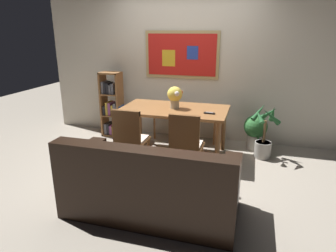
{
  "coord_description": "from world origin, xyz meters",
  "views": [
    {
      "loc": [
        1.15,
        -3.67,
        1.87
      ],
      "look_at": [
        0.09,
        -0.03,
        0.65
      ],
      "focal_mm": 31.83,
      "sensor_mm": 36.0,
      "label": 1
    }
  ],
  "objects_px": {
    "dining_table": "(174,114)",
    "leather_couch": "(150,187)",
    "dining_chair_near_right": "(186,142)",
    "dining_chair_far_left": "(167,107)",
    "dining_chair_near_left": "(130,136)",
    "potted_ivy": "(255,130)",
    "bookshelf": "(112,107)",
    "dining_chair_far_right": "(207,110)",
    "flower_vase": "(175,96)",
    "potted_palm": "(264,137)",
    "tv_remote": "(209,113)"
  },
  "relations": [
    {
      "from": "dining_chair_far_left",
      "to": "potted_ivy",
      "type": "distance_m",
      "value": 1.6
    },
    {
      "from": "dining_chair_near_left",
      "to": "bookshelf",
      "type": "relative_size",
      "value": 0.78
    },
    {
      "from": "dining_chair_far_left",
      "to": "leather_couch",
      "type": "distance_m",
      "value": 2.52
    },
    {
      "from": "leather_couch",
      "to": "dining_chair_near_left",
      "type": "bearing_deg",
      "value": 124.45
    },
    {
      "from": "dining_chair_far_right",
      "to": "flower_vase",
      "type": "height_order",
      "value": "flower_vase"
    },
    {
      "from": "potted_palm",
      "to": "potted_ivy",
      "type": "bearing_deg",
      "value": 111.98
    },
    {
      "from": "bookshelf",
      "to": "tv_remote",
      "type": "distance_m",
      "value": 2.03
    },
    {
      "from": "dining_chair_near_right",
      "to": "dining_chair_far_left",
      "type": "distance_m",
      "value": 1.78
    },
    {
      "from": "dining_chair_far_right",
      "to": "tv_remote",
      "type": "height_order",
      "value": "dining_chair_far_right"
    },
    {
      "from": "dining_chair_far_right",
      "to": "tv_remote",
      "type": "relative_size",
      "value": 5.74
    },
    {
      "from": "dining_chair_near_left",
      "to": "potted_palm",
      "type": "relative_size",
      "value": 1.08
    },
    {
      "from": "dining_chair_far_left",
      "to": "potted_ivy",
      "type": "relative_size",
      "value": 1.57
    },
    {
      "from": "dining_table",
      "to": "tv_remote",
      "type": "height_order",
      "value": "tv_remote"
    },
    {
      "from": "tv_remote",
      "to": "bookshelf",
      "type": "bearing_deg",
      "value": 158.96
    },
    {
      "from": "dining_table",
      "to": "dining_chair_near_right",
      "type": "bearing_deg",
      "value": -65.32
    },
    {
      "from": "dining_table",
      "to": "tv_remote",
      "type": "distance_m",
      "value": 0.59
    },
    {
      "from": "bookshelf",
      "to": "dining_table",
      "type": "bearing_deg",
      "value": -22.91
    },
    {
      "from": "leather_couch",
      "to": "flower_vase",
      "type": "distance_m",
      "value": 1.76
    },
    {
      "from": "potted_ivy",
      "to": "potted_palm",
      "type": "distance_m",
      "value": 0.34
    },
    {
      "from": "dining_chair_far_left",
      "to": "bookshelf",
      "type": "height_order",
      "value": "bookshelf"
    },
    {
      "from": "bookshelf",
      "to": "potted_palm",
      "type": "relative_size",
      "value": 1.38
    },
    {
      "from": "bookshelf",
      "to": "tv_remote",
      "type": "xyz_separation_m",
      "value": [
        1.89,
        -0.73,
        0.21
      ]
    },
    {
      "from": "dining_table",
      "to": "flower_vase",
      "type": "relative_size",
      "value": 4.84
    },
    {
      "from": "dining_chair_far_right",
      "to": "potted_palm",
      "type": "xyz_separation_m",
      "value": [
        0.96,
        -0.56,
        -0.21
      ]
    },
    {
      "from": "dining_chair_near_right",
      "to": "leather_couch",
      "type": "relative_size",
      "value": 0.51
    },
    {
      "from": "dining_chair_near_left",
      "to": "potted_ivy",
      "type": "bearing_deg",
      "value": 40.24
    },
    {
      "from": "dining_table",
      "to": "leather_couch",
      "type": "bearing_deg",
      "value": -83.76
    },
    {
      "from": "potted_ivy",
      "to": "potted_palm",
      "type": "xyz_separation_m",
      "value": [
        0.13,
        -0.32,
        0.0
      ]
    },
    {
      "from": "dining_table",
      "to": "leather_couch",
      "type": "distance_m",
      "value": 1.67
    },
    {
      "from": "dining_chair_near_right",
      "to": "bookshelf",
      "type": "relative_size",
      "value": 0.78
    },
    {
      "from": "dining_chair_far_right",
      "to": "potted_palm",
      "type": "distance_m",
      "value": 1.13
    },
    {
      "from": "leather_couch",
      "to": "tv_remote",
      "type": "height_order",
      "value": "leather_couch"
    },
    {
      "from": "dining_chair_near_left",
      "to": "dining_chair_near_right",
      "type": "distance_m",
      "value": 0.76
    },
    {
      "from": "dining_chair_near_right",
      "to": "dining_table",
      "type": "bearing_deg",
      "value": 114.68
    },
    {
      "from": "dining_chair_near_right",
      "to": "dining_chair_far_right",
      "type": "relative_size",
      "value": 1.0
    },
    {
      "from": "dining_chair_near_left",
      "to": "flower_vase",
      "type": "relative_size",
      "value": 2.76
    },
    {
      "from": "bookshelf",
      "to": "leather_couch",
      "type": "bearing_deg",
      "value": -55.47
    },
    {
      "from": "potted_ivy",
      "to": "bookshelf",
      "type": "bearing_deg",
      "value": -179.86
    },
    {
      "from": "dining_chair_far_right",
      "to": "leather_couch",
      "type": "distance_m",
      "value": 2.45
    },
    {
      "from": "dining_chair_far_right",
      "to": "bookshelf",
      "type": "height_order",
      "value": "bookshelf"
    },
    {
      "from": "bookshelf",
      "to": "potted_palm",
      "type": "distance_m",
      "value": 2.7
    },
    {
      "from": "dining_chair_near_right",
      "to": "flower_vase",
      "type": "distance_m",
      "value": 0.97
    },
    {
      "from": "bookshelf",
      "to": "flower_vase",
      "type": "xyz_separation_m",
      "value": [
        1.34,
        -0.55,
        0.39
      ]
    },
    {
      "from": "dining_chair_near_right",
      "to": "flower_vase",
      "type": "bearing_deg",
      "value": 113.96
    },
    {
      "from": "dining_table",
      "to": "dining_chair_far_right",
      "type": "relative_size",
      "value": 1.76
    },
    {
      "from": "dining_chair_far_left",
      "to": "flower_vase",
      "type": "relative_size",
      "value": 2.76
    },
    {
      "from": "dining_chair_near_left",
      "to": "leather_couch",
      "type": "xyz_separation_m",
      "value": [
        0.57,
        -0.83,
        -0.22
      ]
    },
    {
      "from": "flower_vase",
      "to": "dining_chair_far_right",
      "type": "bearing_deg",
      "value": 64.72
    },
    {
      "from": "dining_table",
      "to": "leather_couch",
      "type": "relative_size",
      "value": 0.89
    },
    {
      "from": "dining_chair_far_left",
      "to": "dining_chair_near_left",
      "type": "bearing_deg",
      "value": -91.53
    }
  ]
}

